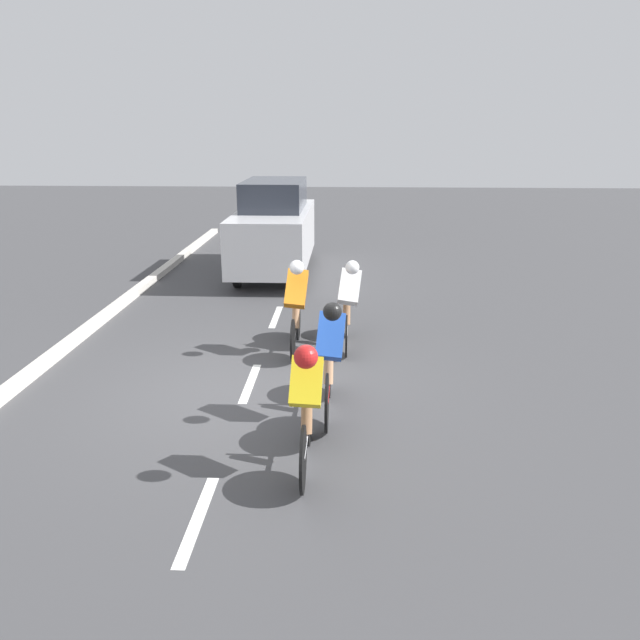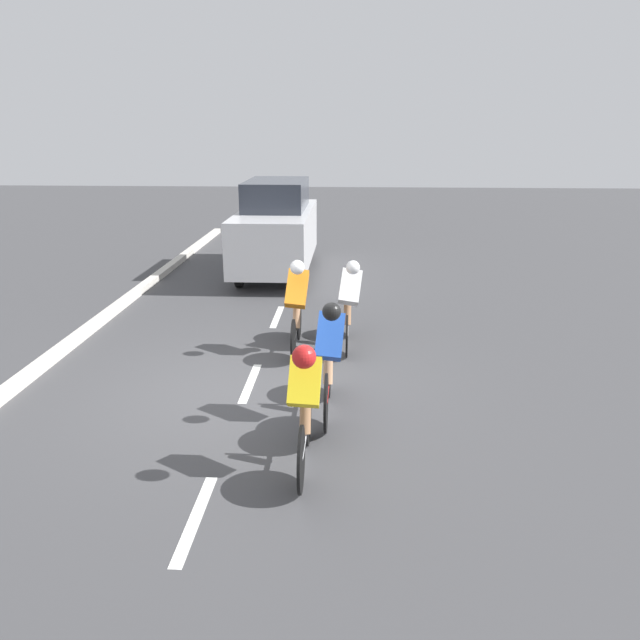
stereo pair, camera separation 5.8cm
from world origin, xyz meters
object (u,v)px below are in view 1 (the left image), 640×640
at_px(cyclist_orange, 296,303).
at_px(cyclist_white, 349,301).
at_px(cyclist_blue, 330,355).
at_px(cyclist_yellow, 306,401).
at_px(support_car, 274,228).

relative_size(cyclist_orange, cyclist_white, 1.02).
height_order(cyclist_blue, cyclist_yellow, cyclist_blue).
bearing_deg(cyclist_blue, support_car, -78.55).
relative_size(cyclist_orange, support_car, 0.38).
xyz_separation_m(cyclist_blue, support_car, (1.60, -7.87, 0.31)).
distance_m(cyclist_orange, cyclist_yellow, 3.64).
bearing_deg(support_car, cyclist_white, 108.79).
xyz_separation_m(cyclist_blue, cyclist_yellow, (0.20, 1.31, -0.02)).
relative_size(cyclist_blue, support_car, 0.38).
bearing_deg(cyclist_yellow, support_car, -81.35).
xyz_separation_m(cyclist_yellow, support_car, (1.40, -9.19, 0.33)).
bearing_deg(cyclist_blue, cyclist_yellow, 81.41).
distance_m(cyclist_orange, cyclist_white, 0.86).
bearing_deg(cyclist_orange, cyclist_white, -165.01).
relative_size(cyclist_white, support_car, 0.37).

